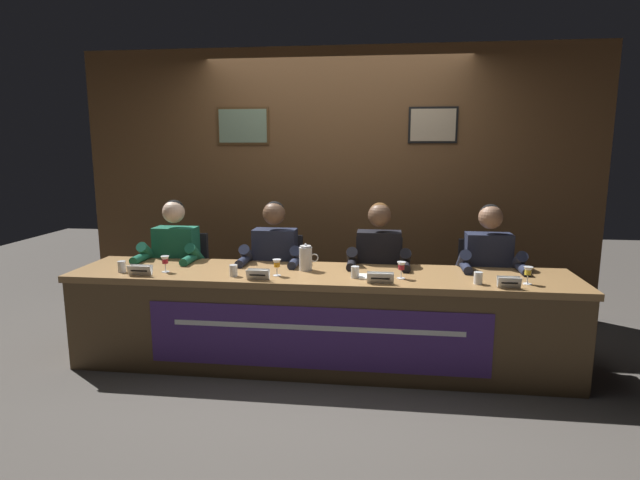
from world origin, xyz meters
The scene contains 25 objects.
ground_plane centered at (0.00, 0.00, 0.00)m, with size 12.00×12.00×0.00m, color #4C4742.
wall_back_panelled centered at (0.00, 1.29, 1.30)m, with size 5.00×0.14×2.60m.
conference_table centered at (0.00, -0.11, 0.50)m, with size 3.80×0.73×0.73m.
chair_far_left centered at (-1.31, 0.55, 0.43)m, with size 0.44×0.45×0.90m.
panelist_far_left centered at (-1.31, 0.35, 0.71)m, with size 0.51×0.48×1.22m.
nameplate_far_left centered at (-1.31, -0.26, 0.77)m, with size 0.18×0.06×0.08m.
juice_glass_far_left centered at (-1.17, -0.13, 0.82)m, with size 0.06×0.06×0.12m.
water_cup_far_left centered at (-1.50, -0.18, 0.77)m, with size 0.06×0.06×0.08m.
chair_center_left centered at (-0.44, 0.55, 0.43)m, with size 0.44×0.45×0.90m.
panelist_center_left centered at (-0.44, 0.35, 0.71)m, with size 0.51×0.48×1.22m.
nameplate_center_left centered at (-0.41, -0.28, 0.77)m, with size 0.16×0.06×0.08m.
juice_glass_center_left centered at (-0.30, -0.14, 0.82)m, with size 0.06×0.06×0.12m.
water_cup_center_left centered at (-0.62, -0.19, 0.77)m, with size 0.06×0.06×0.08m.
chair_center_right centered at (0.44, 0.55, 0.43)m, with size 0.44×0.45×0.90m.
panelist_center_right centered at (0.44, 0.35, 0.71)m, with size 0.51×0.48×1.22m.
nameplate_center_right centered at (0.46, -0.27, 0.77)m, with size 0.19×0.06×0.08m.
juice_glass_center_right centered at (0.61, -0.11, 0.82)m, with size 0.06×0.06×0.12m.
water_cup_center_right centered at (0.27, -0.13, 0.77)m, with size 0.06×0.06×0.08m.
chair_far_right centered at (1.31, 0.55, 0.43)m, with size 0.44×0.45×0.90m.
panelist_far_right centered at (1.31, 0.35, 0.71)m, with size 0.51×0.48×1.22m.
nameplate_far_right centered at (1.32, -0.28, 0.77)m, with size 0.15×0.06×0.08m.
juice_glass_far_right centered at (1.47, -0.16, 0.82)m, with size 0.06×0.06×0.12m.
water_cup_far_right centered at (1.13, -0.20, 0.77)m, with size 0.06×0.06×0.08m.
water_pitcher_central centered at (-0.12, 0.06, 0.83)m, with size 0.15×0.10×0.21m.
document_stack_center_right centered at (0.41, -0.11, 0.74)m, with size 0.21×0.16×0.01m.
Camera 1 is at (0.47, -3.77, 1.68)m, focal length 28.89 mm.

